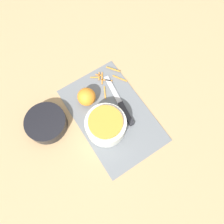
{
  "coord_description": "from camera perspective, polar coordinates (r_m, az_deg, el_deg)",
  "views": [
    {
      "loc": [
        -0.27,
        0.18,
        0.89
      ],
      "look_at": [
        0.0,
        0.0,
        0.04
      ],
      "focal_mm": 35.0,
      "sensor_mm": 36.0,
      "label": 1
    }
  ],
  "objects": [
    {
      "name": "knife",
      "position": [
        0.94,
        2.95,
        0.98
      ],
      "size": [
        0.26,
        0.05,
        0.02
      ],
      "rotation": [
        0.0,
        0.0,
        -0.13
      ],
      "color": "#232328",
      "rests_on": "cutting_board"
    },
    {
      "name": "cutting_board",
      "position": [
        0.94,
        -0.0,
        -0.71
      ],
      "size": [
        0.46,
        0.29,
        0.01
      ],
      "color": "slate",
      "rests_on": "ground_plane"
    },
    {
      "name": "peel_pile",
      "position": [
        1.01,
        -1.43,
        8.73
      ],
      "size": [
        0.13,
        0.13,
        0.01
      ],
      "color": "orange",
      "rests_on": "cutting_board"
    },
    {
      "name": "bowl_dark",
      "position": [
        0.94,
        -16.77,
        -2.81
      ],
      "size": [
        0.17,
        0.17,
        0.06
      ],
      "color": "black",
      "rests_on": "ground_plane"
    },
    {
      "name": "ground_plane",
      "position": [
        0.94,
        -0.0,
        -0.78
      ],
      "size": [
        4.0,
        4.0,
        0.0
      ],
      "primitive_type": "plane",
      "color": "tan"
    },
    {
      "name": "bowl_speckled",
      "position": [
        0.87,
        -1.64,
        -3.42
      ],
      "size": [
        0.16,
        0.16,
        0.09
      ],
      "color": "silver",
      "rests_on": "cutting_board"
    },
    {
      "name": "orange_left",
      "position": [
        0.93,
        -6.67,
        3.96
      ],
      "size": [
        0.08,
        0.08,
        0.08
      ],
      "color": "orange",
      "rests_on": "cutting_board"
    }
  ]
}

